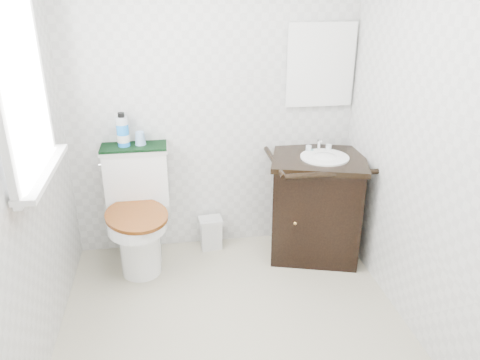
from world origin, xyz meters
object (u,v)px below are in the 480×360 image
object	(u,v)px
mouthwash_bottle	(123,131)
cup	(140,138)
toilet	(139,217)
trash_bin	(211,233)
vanity	(316,203)

from	to	relation	value
mouthwash_bottle	cup	xyz separation A→B (m)	(0.12, 0.01, -0.07)
mouthwash_bottle	cup	size ratio (longest dim) A/B	2.54
toilet	cup	world-z (taller)	cup
cup	toilet	bearing A→B (deg)	-110.18
toilet	trash_bin	world-z (taller)	toilet
trash_bin	mouthwash_bottle	bearing A→B (deg)	179.89
toilet	cup	size ratio (longest dim) A/B	9.13
trash_bin	toilet	bearing A→B (deg)	-166.73
vanity	cup	xyz separation A→B (m)	(-1.32, 0.20, 0.53)
mouthwash_bottle	cup	distance (m)	0.14
mouthwash_bottle	toilet	bearing A→B (deg)	-63.06
toilet	trash_bin	size ratio (longest dim) A/B	3.39
cup	vanity	bearing A→B (deg)	-8.69
mouthwash_bottle	vanity	bearing A→B (deg)	-7.55
toilet	trash_bin	distance (m)	0.62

